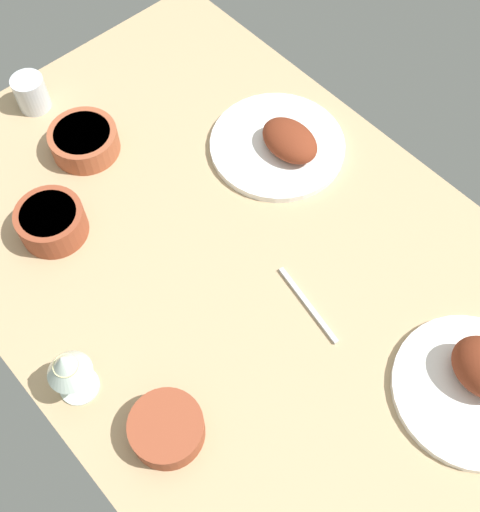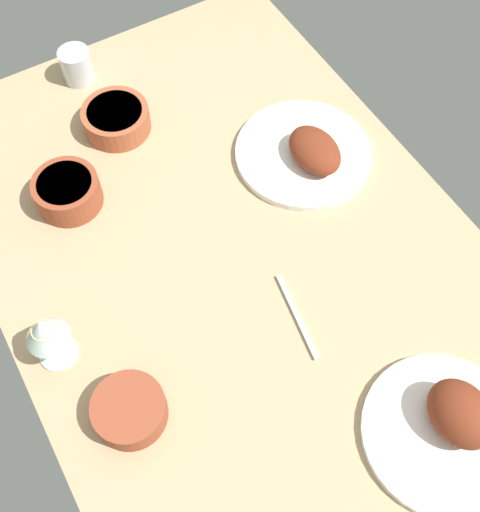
{
  "view_description": "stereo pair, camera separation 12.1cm",
  "coord_description": "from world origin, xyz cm",
  "px_view_note": "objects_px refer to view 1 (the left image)",
  "views": [
    {
      "loc": [
        -44.92,
        40.41,
        111.51
      ],
      "look_at": [
        0.0,
        0.0,
        6.0
      ],
      "focal_mm": 44.57,
      "sensor_mm": 36.0,
      "label": 1
    },
    {
      "loc": [
        -52.1,
        30.61,
        111.51
      ],
      "look_at": [
        0.0,
        0.0,
        6.0
      ],
      "focal_mm": 44.57,
      "sensor_mm": 36.0,
      "label": 2
    }
  ],
  "objects_px": {
    "plate_near_viewer": "(282,144)",
    "plate_far_side": "(478,380)",
    "fork_loose": "(308,305)",
    "bowl_sauce": "(51,221)",
    "water_tumbler": "(31,93)",
    "bowl_soup": "(84,140)",
    "wine_glass": "(66,366)",
    "bowl_onions": "(167,428)"
  },
  "relations": [
    {
      "from": "plate_near_viewer",
      "to": "plate_far_side",
      "type": "relative_size",
      "value": 1.05
    },
    {
      "from": "plate_far_side",
      "to": "fork_loose",
      "type": "relative_size",
      "value": 1.55
    },
    {
      "from": "bowl_sauce",
      "to": "water_tumbler",
      "type": "distance_m",
      "value": 0.35
    },
    {
      "from": "bowl_soup",
      "to": "water_tumbler",
      "type": "height_order",
      "value": "water_tumbler"
    },
    {
      "from": "bowl_soup",
      "to": "wine_glass",
      "type": "xyz_separation_m",
      "value": [
        -0.43,
        0.32,
        0.07
      ]
    },
    {
      "from": "plate_far_side",
      "to": "water_tumbler",
      "type": "xyz_separation_m",
      "value": [
        1.07,
        0.21,
        0.01
      ]
    },
    {
      "from": "bowl_onions",
      "to": "wine_glass",
      "type": "relative_size",
      "value": 0.9
    },
    {
      "from": "bowl_sauce",
      "to": "wine_glass",
      "type": "distance_m",
      "value": 0.34
    },
    {
      "from": "fork_loose",
      "to": "plate_far_side",
      "type": "bearing_deg",
      "value": 28.85
    },
    {
      "from": "bowl_onions",
      "to": "bowl_soup",
      "type": "relative_size",
      "value": 0.86
    },
    {
      "from": "bowl_onions",
      "to": "bowl_sauce",
      "type": "xyz_separation_m",
      "value": [
        0.46,
        -0.08,
        0.01
      ]
    },
    {
      "from": "bowl_sauce",
      "to": "bowl_soup",
      "type": "bearing_deg",
      "value": -52.06
    },
    {
      "from": "bowl_onions",
      "to": "wine_glass",
      "type": "distance_m",
      "value": 0.19
    },
    {
      "from": "plate_near_viewer",
      "to": "bowl_sauce",
      "type": "relative_size",
      "value": 2.18
    },
    {
      "from": "bowl_onions",
      "to": "bowl_sauce",
      "type": "bearing_deg",
      "value": -10.31
    },
    {
      "from": "wine_glass",
      "to": "fork_loose",
      "type": "xyz_separation_m",
      "value": [
        -0.16,
        -0.41,
        -0.1
      ]
    },
    {
      "from": "plate_far_side",
      "to": "water_tumbler",
      "type": "bearing_deg",
      "value": 11.05
    },
    {
      "from": "bowl_sauce",
      "to": "water_tumbler",
      "type": "xyz_separation_m",
      "value": [
        0.31,
        -0.15,
        0.0
      ]
    },
    {
      "from": "plate_near_viewer",
      "to": "wine_glass",
      "type": "bearing_deg",
      "value": 102.9
    },
    {
      "from": "plate_near_viewer",
      "to": "bowl_soup",
      "type": "bearing_deg",
      "value": 47.77
    },
    {
      "from": "bowl_sauce",
      "to": "wine_glass",
      "type": "xyz_separation_m",
      "value": [
        -0.3,
        0.15,
        0.06
      ]
    },
    {
      "from": "fork_loose",
      "to": "bowl_onions",
      "type": "bearing_deg",
      "value": -78.54
    },
    {
      "from": "plate_near_viewer",
      "to": "bowl_onions",
      "type": "distance_m",
      "value": 0.64
    },
    {
      "from": "bowl_soup",
      "to": "bowl_sauce",
      "type": "bearing_deg",
      "value": 127.94
    },
    {
      "from": "wine_glass",
      "to": "water_tumbler",
      "type": "bearing_deg",
      "value": -26.56
    },
    {
      "from": "wine_glass",
      "to": "water_tumbler",
      "type": "relative_size",
      "value": 1.77
    },
    {
      "from": "plate_far_side",
      "to": "fork_loose",
      "type": "distance_m",
      "value": 0.32
    },
    {
      "from": "plate_far_side",
      "to": "fork_loose",
      "type": "xyz_separation_m",
      "value": [
        0.3,
        0.11,
        -0.03
      ]
    },
    {
      "from": "plate_near_viewer",
      "to": "bowl_sauce",
      "type": "height_order",
      "value": "plate_near_viewer"
    },
    {
      "from": "plate_near_viewer",
      "to": "water_tumbler",
      "type": "bearing_deg",
      "value": 34.95
    },
    {
      "from": "bowl_soup",
      "to": "plate_near_viewer",
      "type": "bearing_deg",
      "value": -132.23
    },
    {
      "from": "bowl_onions",
      "to": "plate_far_side",
      "type": "bearing_deg",
      "value": -123.12
    },
    {
      "from": "water_tumbler",
      "to": "bowl_soup",
      "type": "bearing_deg",
      "value": -176.0
    },
    {
      "from": "plate_far_side",
      "to": "bowl_onions",
      "type": "relative_size",
      "value": 2.21
    },
    {
      "from": "plate_far_side",
      "to": "bowl_sauce",
      "type": "distance_m",
      "value": 0.84
    },
    {
      "from": "bowl_onions",
      "to": "plate_near_viewer",
      "type": "bearing_deg",
      "value": -60.99
    },
    {
      "from": "wine_glass",
      "to": "fork_loose",
      "type": "height_order",
      "value": "wine_glass"
    },
    {
      "from": "wine_glass",
      "to": "bowl_soup",
      "type": "bearing_deg",
      "value": -36.56
    },
    {
      "from": "bowl_soup",
      "to": "fork_loose",
      "type": "bearing_deg",
      "value": -171.18
    },
    {
      "from": "plate_far_side",
      "to": "bowl_sauce",
      "type": "relative_size",
      "value": 2.07
    },
    {
      "from": "plate_near_viewer",
      "to": "plate_far_side",
      "type": "height_order",
      "value": "plate_far_side"
    },
    {
      "from": "bowl_sauce",
      "to": "plate_far_side",
      "type": "bearing_deg",
      "value": -154.35
    }
  ]
}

